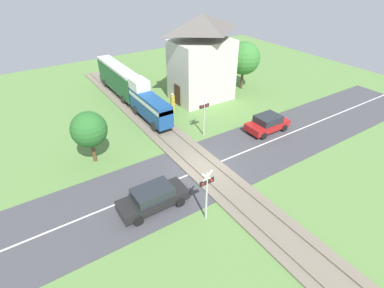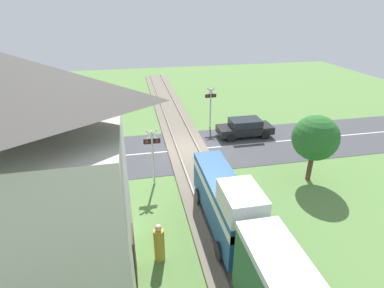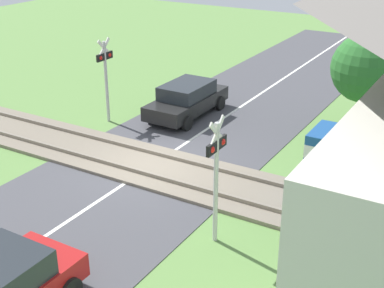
{
  "view_description": "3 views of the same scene",
  "coord_description": "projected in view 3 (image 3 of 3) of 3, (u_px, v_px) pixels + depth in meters",
  "views": [
    {
      "loc": [
        -10.06,
        -13.7,
        12.88
      ],
      "look_at": [
        0.0,
        1.61,
        1.2
      ],
      "focal_mm": 28.0,
      "sensor_mm": 36.0,
      "label": 1
    },
    {
      "loc": [
        3.47,
        18.46,
        9.3
      ],
      "look_at": [
        0.0,
        1.61,
        1.2
      ],
      "focal_mm": 28.0,
      "sensor_mm": 36.0,
      "label": 2
    },
    {
      "loc": [
        12.95,
        9.28,
        7.78
      ],
      "look_at": [
        0.0,
        1.61,
        1.2
      ],
      "focal_mm": 50.0,
      "sensor_mm": 36.0,
      "label": 3
    }
  ],
  "objects": [
    {
      "name": "tree_roadside_hedge",
      "position": [
        366.0,
        68.0,
        19.04
      ],
      "size": [
        2.52,
        2.52,
        3.9
      ],
      "color": "brown",
      "rests_on": "ground_plane"
    },
    {
      "name": "car_near_crossing",
      "position": [
        187.0,
        99.0,
        21.78
      ],
      "size": [
        4.18,
        1.83,
        1.41
      ],
      "color": "black",
      "rests_on": "ground_plane"
    },
    {
      "name": "ground_plane",
      "position": [
        150.0,
        167.0,
        17.66
      ],
      "size": [
        60.0,
        60.0,
        0.0
      ],
      "primitive_type": "plane",
      "color": "#5B8442"
    },
    {
      "name": "track_bed",
      "position": [
        150.0,
        165.0,
        17.63
      ],
      "size": [
        2.8,
        48.0,
        0.24
      ],
      "color": "#756B5B",
      "rests_on": "ground_plane"
    },
    {
      "name": "crossing_signal_east_approach",
      "position": [
        216.0,
        165.0,
        12.92
      ],
      "size": [
        0.9,
        0.18,
        3.35
      ],
      "color": "#B7B7B7",
      "rests_on": "ground_plane"
    },
    {
      "name": "road_surface",
      "position": [
        150.0,
        167.0,
        17.66
      ],
      "size": [
        48.0,
        6.4,
        0.02
      ],
      "color": "#424247",
      "rests_on": "ground_plane"
    },
    {
      "name": "crossing_signal_west_approach",
      "position": [
        105.0,
        70.0,
        20.7
      ],
      "size": [
        0.9,
        0.18,
        3.35
      ],
      "color": "#B7B7B7",
      "rests_on": "ground_plane"
    }
  ]
}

